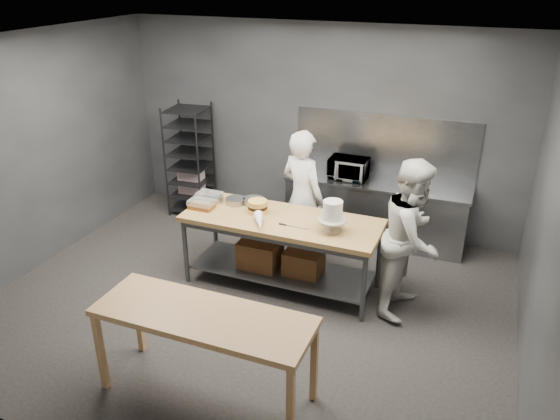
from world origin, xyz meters
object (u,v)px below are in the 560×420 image
at_px(near_counter, 203,322).
at_px(work_table, 280,243).
at_px(frosted_cake_stand, 333,213).
at_px(microwave, 348,168).
at_px(layer_cake, 258,207).
at_px(chef_right, 412,238).
at_px(chef_behind, 302,197).
at_px(speed_rack, 190,161).

bearing_deg(near_counter, work_table, 92.47).
xyz_separation_m(work_table, frosted_cake_stand, (0.68, -0.11, 0.58)).
bearing_deg(work_table, microwave, 76.74).
distance_m(microwave, layer_cake, 1.75).
distance_m(microwave, frosted_cake_stand, 1.78).
bearing_deg(microwave, chef_right, -53.11).
xyz_separation_m(chef_behind, microwave, (0.36, 0.93, 0.14)).
distance_m(near_counter, microwave, 3.71).
xyz_separation_m(chef_right, layer_cake, (-1.88, -0.03, 0.08)).
distance_m(speed_rack, chef_right, 4.02).
bearing_deg(layer_cake, speed_rack, 140.71).
relative_size(work_table, chef_right, 1.30).
xyz_separation_m(work_table, layer_cake, (-0.31, 0.04, 0.43)).
xyz_separation_m(microwave, frosted_cake_stand, (0.30, -1.76, 0.10)).
relative_size(frosted_cake_stand, layer_cake, 1.58).
xyz_separation_m(chef_behind, chef_right, (1.54, -0.64, 0.01)).
bearing_deg(work_table, speed_rack, 144.33).
height_order(work_table, chef_behind, chef_behind).
bearing_deg(frosted_cake_stand, chef_behind, 128.38).
bearing_deg(work_table, layer_cake, 172.92).
height_order(near_counter, frosted_cake_stand, frosted_cake_stand).
bearing_deg(near_counter, frosted_cake_stand, 72.98).
relative_size(work_table, microwave, 4.43).
bearing_deg(frosted_cake_stand, layer_cake, 171.26).
distance_m(chef_behind, chef_right, 1.66).
bearing_deg(near_counter, chef_behind, 91.26).
distance_m(chef_behind, frosted_cake_stand, 1.08).
height_order(speed_rack, microwave, speed_rack).
relative_size(speed_rack, microwave, 3.23).
relative_size(microwave, frosted_cake_stand, 1.43).
bearing_deg(speed_rack, chef_right, -21.70).
xyz_separation_m(near_counter, microwave, (0.30, 3.69, 0.24)).
height_order(near_counter, layer_cake, layer_cake).
height_order(near_counter, speed_rack, speed_rack).
bearing_deg(near_counter, microwave, 85.39).
xyz_separation_m(chef_behind, frosted_cake_stand, (0.65, -0.83, 0.24)).
bearing_deg(speed_rack, chef_behind, -21.07).
xyz_separation_m(microwave, layer_cake, (-0.70, -1.60, -0.05)).
bearing_deg(chef_behind, microwave, -89.70).
distance_m(work_table, chef_behind, 0.79).
xyz_separation_m(near_counter, frosted_cake_stand, (0.59, 1.94, 0.34)).
height_order(microwave, frosted_cake_stand, frosted_cake_stand).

